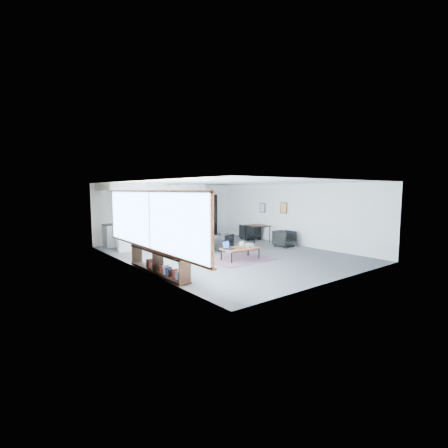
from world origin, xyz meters
TOP-DOWN VIEW (x-y plane):
  - room at (0.00, 0.00)m, footprint 7.02×9.02m
  - window at (-3.46, -0.90)m, footprint 0.10×5.95m
  - console at (-3.30, -1.05)m, footprint 0.35×3.00m
  - kitchenette at (-1.20, 3.71)m, footprint 4.20×1.96m
  - doorway at (2.30, 4.42)m, footprint 1.10×0.12m
  - track_light at (-0.59, 2.20)m, footprint 1.60×0.07m
  - wall_art_lower at (3.47, 0.40)m, footprint 0.03×0.38m
  - wall_art_upper at (3.47, 1.70)m, footprint 0.03×0.34m
  - kilim_rug at (-0.30, -1.07)m, footprint 2.13×1.46m
  - coffee_table at (-0.30, -1.07)m, footprint 1.28×0.73m
  - laptop at (-0.78, -0.97)m, footprint 0.42×0.37m
  - ceramic_pot at (-0.27, -1.12)m, footprint 0.24×0.24m
  - book_stack at (0.10, -1.04)m, footprint 0.32×0.26m
  - coaster at (-0.28, -1.34)m, footprint 0.10×0.10m
  - armchair_left at (-1.15, 0.74)m, footprint 0.77×0.74m
  - armchair_right at (0.28, 0.70)m, footprint 0.87×0.84m
  - floor_lamp at (-0.82, 0.89)m, footprint 0.46×0.46m
  - dining_table at (2.77, 1.32)m, footprint 1.08×1.08m
  - dining_chair_near at (2.80, -0.26)m, footprint 0.61×0.58m
  - dining_chair_far at (3.00, 2.06)m, footprint 0.78×0.75m
  - microwave at (-0.71, 4.15)m, footprint 0.58×0.35m

SIDE VIEW (x-z plane):
  - kilim_rug at x=-0.30m, z-range 0.00..0.01m
  - dining_chair_near at x=2.80m, z-range 0.00..0.63m
  - console at x=-3.30m, z-range -0.07..0.73m
  - dining_chair_far at x=3.00m, z-range 0.00..0.67m
  - armchair_left at x=-1.15m, z-range 0.00..0.69m
  - armchair_right at x=0.28m, z-range 0.00..0.72m
  - coffee_table at x=-0.30m, z-range 0.17..0.58m
  - coaster at x=-0.28m, z-range 0.41..0.41m
  - book_stack at x=0.10m, z-range 0.40..0.50m
  - laptop at x=-0.78m, z-range 0.35..0.61m
  - ceramic_pot at x=-0.27m, z-range 0.41..0.64m
  - dining_table at x=2.77m, z-range 0.31..1.07m
  - doorway at x=2.30m, z-range 0.00..2.15m
  - microwave at x=-0.71m, z-range 0.93..1.31m
  - room at x=0.00m, z-range -0.01..2.61m
  - floor_lamp at x=-0.82m, z-range 0.56..2.08m
  - kitchenette at x=-1.20m, z-range 0.08..2.68m
  - window at x=-3.46m, z-range 0.63..2.29m
  - wall_art_upper at x=3.47m, z-range 1.28..1.72m
  - wall_art_lower at x=3.47m, z-range 1.31..1.79m
  - track_light at x=-0.59m, z-range 2.45..2.60m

